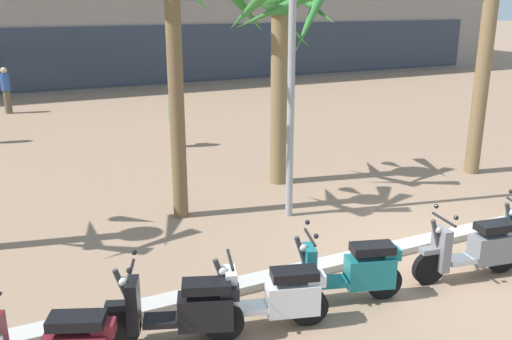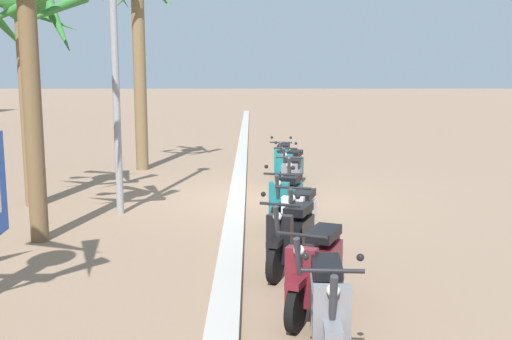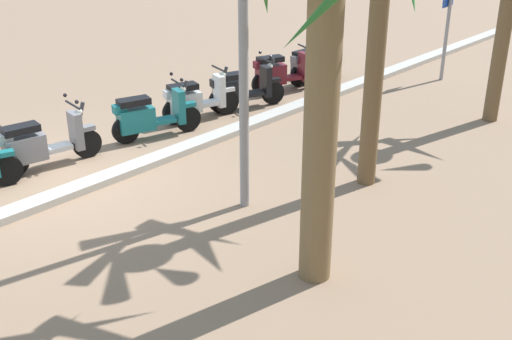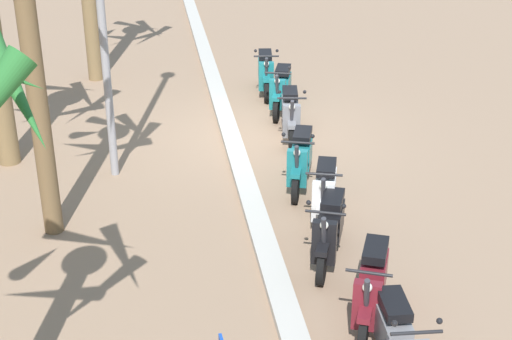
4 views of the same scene
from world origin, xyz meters
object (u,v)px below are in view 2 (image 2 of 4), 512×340
at_px(scooter_teal_second_in_line, 283,161).
at_px(scooter_black_mid_centre, 293,235).
at_px(scooter_white_lead_nearest, 300,217).
at_px(scooter_grey_mid_front, 292,179).
at_px(scooter_maroon_tail_end, 317,268).
at_px(scooter_teal_last_in_row, 287,199).
at_px(scooter_grey_mid_rear, 327,307).
at_px(palm_tree_by_mall_entrance, 138,13).
at_px(scooter_teal_gap_after_mid, 292,168).
at_px(palm_tree_mid_walkway, 26,39).

bearing_deg(scooter_teal_second_in_line, scooter_black_mid_centre, 178.09).
distance_m(scooter_white_lead_nearest, scooter_grey_mid_front, 3.46).
relative_size(scooter_maroon_tail_end, scooter_teal_last_in_row, 0.96).
bearing_deg(scooter_grey_mid_rear, scooter_teal_last_in_row, 0.96).
bearing_deg(scooter_maroon_tail_end, palm_tree_by_mall_entrance, 20.72).
relative_size(scooter_maroon_tail_end, scooter_grey_mid_front, 0.91).
bearing_deg(scooter_teal_gap_after_mid, scooter_white_lead_nearest, 177.73).
xyz_separation_m(scooter_black_mid_centre, palm_tree_mid_walkway, (4.08, 5.13, 2.97)).
xyz_separation_m(scooter_grey_mid_rear, scooter_maroon_tail_end, (1.15, -0.02, 0.01)).
bearing_deg(scooter_grey_mid_rear, palm_tree_by_mall_entrance, 18.70).
relative_size(scooter_white_lead_nearest, palm_tree_mid_walkway, 0.36).
bearing_deg(scooter_black_mid_centre, scooter_white_lead_nearest, -10.09).
bearing_deg(scooter_teal_gap_after_mid, scooter_black_mid_centre, 176.25).
bearing_deg(palm_tree_mid_walkway, scooter_black_mid_centre, -128.45).
relative_size(scooter_maroon_tail_end, palm_tree_mid_walkway, 0.36).
bearing_deg(scooter_teal_last_in_row, palm_tree_by_mall_entrance, 30.94).
height_order(scooter_black_mid_centre, palm_tree_by_mall_entrance, palm_tree_by_mall_entrance).
bearing_deg(scooter_grey_mid_front, scooter_black_mid_centre, 176.15).
relative_size(palm_tree_by_mall_entrance, palm_tree_mid_walkway, 1.28).
distance_m(scooter_grey_mid_rear, scooter_grey_mid_front, 7.30).
distance_m(scooter_teal_last_in_row, palm_tree_mid_walkway, 6.21).
relative_size(scooter_teal_gap_after_mid, scooter_teal_second_in_line, 1.05).
relative_size(scooter_grey_mid_rear, palm_tree_mid_walkway, 0.38).
bearing_deg(scooter_teal_second_in_line, palm_tree_by_mall_entrance, 69.34).
bearing_deg(scooter_white_lead_nearest, palm_tree_mid_walkway, 61.27).
distance_m(scooter_black_mid_centre, scooter_teal_last_in_row, 2.45).
distance_m(scooter_maroon_tail_end, scooter_black_mid_centre, 1.55).
relative_size(scooter_grey_mid_front, scooter_teal_gap_after_mid, 1.01).
distance_m(scooter_black_mid_centre, palm_tree_mid_walkway, 7.20).
distance_m(scooter_grey_mid_rear, scooter_maroon_tail_end, 1.15).
bearing_deg(scooter_teal_last_in_row, scooter_maroon_tail_end, -178.46).
relative_size(scooter_maroon_tail_end, scooter_teal_gap_after_mid, 0.93).
bearing_deg(scooter_teal_second_in_line, palm_tree_mid_walkway, 120.94).
relative_size(scooter_maroon_tail_end, palm_tree_by_mall_entrance, 0.28).
relative_size(scooter_teal_last_in_row, palm_tree_by_mall_entrance, 0.30).
xyz_separation_m(scooter_grey_mid_rear, palm_tree_mid_walkway, (6.77, 5.30, 2.97)).
bearing_deg(palm_tree_mid_walkway, scooter_teal_second_in_line, -59.06).
height_order(scooter_teal_last_in_row, scooter_grey_mid_front, same).
relative_size(scooter_grey_mid_rear, palm_tree_by_mall_entrance, 0.30).
bearing_deg(scooter_teal_gap_after_mid, scooter_teal_second_in_line, 7.82).
xyz_separation_m(scooter_white_lead_nearest, scooter_grey_mid_front, (3.46, -0.11, 0.02)).
distance_m(scooter_maroon_tail_end, scooter_grey_mid_front, 6.15).
height_order(scooter_teal_gap_after_mid, scooter_teal_second_in_line, same).
height_order(scooter_grey_mid_rear, palm_tree_by_mall_entrance, palm_tree_by_mall_entrance).
bearing_deg(scooter_grey_mid_front, scooter_white_lead_nearest, 178.26).
bearing_deg(palm_tree_by_mall_entrance, scooter_grey_mid_rear, -161.30).
bearing_deg(scooter_grey_mid_rear, scooter_maroon_tail_end, -1.06).
height_order(scooter_black_mid_centre, scooter_teal_last_in_row, same).
bearing_deg(scooter_teal_last_in_row, scooter_grey_mid_front, -6.22).
xyz_separation_m(palm_tree_by_mall_entrance, palm_tree_mid_walkway, (-4.72, 1.41, -0.97)).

